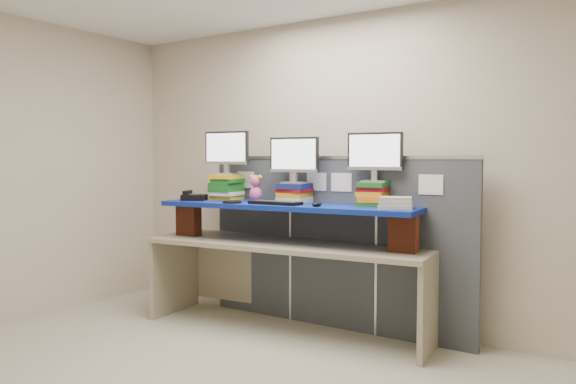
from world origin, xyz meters
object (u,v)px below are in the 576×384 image
Objects in this scene: blue_board at (288,206)px; monitor_left at (227,150)px; keyboard at (275,203)px; desk at (288,260)px; monitor_center at (294,157)px; monitor_right at (375,154)px; desk_phone at (193,197)px.

monitor_left reaches higher than blue_board.
desk is at bearing 73.84° from keyboard.
monitor_right reaches higher than monitor_center.
keyboard is 0.91m from desk_phone.
monitor_center reaches higher than blue_board.
monitor_left is 0.72m from monitor_center.
monitor_right is at bearing -16.90° from desk_phone.
blue_board is (0.00, -0.00, 0.47)m from desk.
monitor_right is at bearing 9.03° from desk.
monitor_center reaches higher than keyboard.
monitor_right is (0.74, 0.07, 0.03)m from monitor_center.
desk_phone is (-0.95, -0.18, 0.53)m from desk.
monitor_right is 1.67× the size of desk_phone.
blue_board is 0.96m from desk_phone.
keyboard is at bearing -162.21° from monitor_right.
desk is at bearing -18.71° from desk_phone.
monitor_center is at bearing -11.78° from desk_phone.
desk_phone is (-0.22, -0.22, -0.44)m from monitor_left.
desk_phone is (-0.95, -0.18, 0.06)m from blue_board.
desk is 1.19m from monitor_right.
desk is 0.47m from blue_board.
desk is 5.57× the size of keyboard.
monitor_right is 1.00× the size of keyboard.
monitor_right reaches higher than keyboard.
monitor_right is at bearing 0.00° from monitor_left.
monitor_center reaches higher than desk_phone.
desk is at bearing -9.36° from monitor_left.
keyboard is at bearing -20.95° from monitor_left.
keyboard is (-0.04, -0.14, 0.51)m from desk.
desk is at bearing -89.29° from monitor_center.
monitor_left reaches higher than keyboard.
desk_phone reaches higher than desk.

